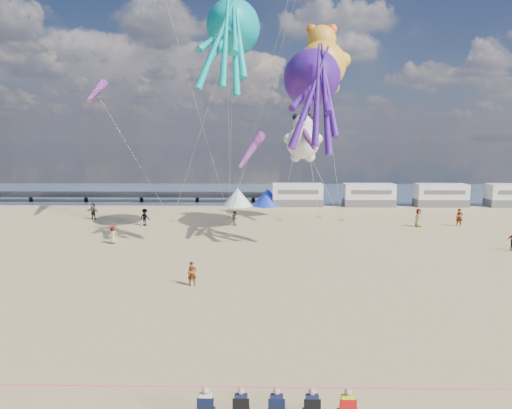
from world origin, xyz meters
The scene contains 29 objects.
ground centered at (0.00, 0.00, 0.00)m, with size 120.00×120.00×0.00m, color tan.
water centered at (0.00, 55.00, 0.02)m, with size 120.00×120.00×0.00m, color #374C69.
pier centered at (-28.00, 44.00, 1.00)m, with size 60.00×3.00×0.50m, color black.
motorhome_0 centered at (6.00, 40.00, 1.50)m, with size 6.60×2.50×3.00m, color silver.
motorhome_1 centered at (15.50, 40.00, 1.50)m, with size 6.60×2.50×3.00m, color silver.
motorhome_2 centered at (25.00, 40.00, 1.50)m, with size 6.60×2.50×3.00m, color silver.
tent_white centered at (-2.00, 40.00, 1.20)m, with size 4.00×4.00×2.40m, color white.
tent_blue centered at (2.00, 40.00, 1.20)m, with size 4.00×4.00×2.40m, color #1933CC.
spectator_row centered at (1.97, -7.13, 0.65)m, with size 6.10×0.90×1.30m, color black, non-canonical shape.
rope_line centered at (0.00, -5.00, 0.02)m, with size 0.03×0.03×34.00m, color #F2338C.
standing_person centered at (-2.82, 6.45, 0.75)m, with size 0.55×0.36×1.50m, color tan.
beachgoer_0 centered at (-11.38, 17.62, 0.76)m, with size 0.55×0.36×1.51m, color #7F6659.
beachgoer_1 centered at (-1.47, 26.10, 0.74)m, with size 0.73×0.47×1.49m, color #7F6659.
beachgoer_2 centered at (-10.73, 25.77, 0.89)m, with size 0.86×0.67×1.77m, color #7F6659.
beachgoer_4 centered at (-17.53, 29.48, 0.90)m, with size 1.05×0.44×1.80m, color #7F6659.
beachgoer_5 centered at (21.65, 26.15, 0.90)m, with size 1.68×0.53×1.81m, color #7F6659.
beachgoer_6 centered at (17.30, 25.66, 0.93)m, with size 0.68×0.45×1.87m, color #7F6659.
sandbag_a centered at (-8.37, 27.88, 0.11)m, with size 0.50×0.35×0.22m, color gray.
sandbag_b centered at (3.27, 29.08, 0.11)m, with size 0.50×0.35×0.22m, color gray.
sandbag_c centered at (10.05, 28.90, 0.11)m, with size 0.50×0.35×0.22m, color gray.
sandbag_d centered at (7.82, 30.98, 0.11)m, with size 0.50×0.35×0.22m, color gray.
sandbag_e centered at (-2.31, 29.64, 0.11)m, with size 0.50×0.35×0.22m, color gray.
kite_octopus_teal centered at (-1.10, 20.12, 18.26)m, with size 4.13×9.63×11.01m, color #07A4A5, non-canonical shape.
kite_octopus_purple centered at (5.79, 21.68, 14.26)m, with size 4.35×10.14×11.59m, color #3E1481, non-canonical shape.
kite_panda centered at (5.76, 29.58, 8.52)m, with size 4.37×4.11×6.17m, color silver, non-canonical shape.
kite_teddy_orange centered at (6.90, 23.35, 15.62)m, with size 5.42×5.10×7.65m, color gold, non-canonical shape.
windsock_left centered at (-16.34, 28.97, 13.88)m, with size 1.10×6.84×6.84m, color red, non-canonical shape.
windsock_mid centered at (6.00, 27.67, 9.12)m, with size 1.00×5.67×5.67m, color red, non-canonical shape.
windsock_right centered at (0.41, 18.66, 7.91)m, with size 0.90×5.67×5.67m, color red, non-canonical shape.
Camera 1 is at (1.56, -20.35, 8.92)m, focal length 32.00 mm.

